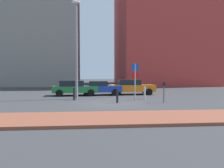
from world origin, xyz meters
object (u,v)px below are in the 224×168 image
object	(u,v)px
parking_meter	(164,89)
traffic_bollard_mid	(145,93)
traffic_bollard_near	(117,96)
street_lamp	(76,42)
parked_car_orange	(131,87)
parked_car_blue	(100,88)
parked_car_green	(74,88)
parking_sign_post	(135,77)
traffic_bollard_far	(74,94)

from	to	relation	value
parking_meter	traffic_bollard_mid	xyz separation A→B (m)	(-0.86, 2.40, -0.44)
traffic_bollard_near	street_lamp	bearing A→B (deg)	136.53
street_lamp	parked_car_orange	bearing A→B (deg)	33.76
traffic_bollard_mid	parked_car_blue	bearing A→B (deg)	133.26
parked_car_green	parking_sign_post	world-z (taller)	parking_sign_post
parked_car_orange	parked_car_green	bearing A→B (deg)	-173.71
parked_car_green	parked_car_blue	distance (m)	2.49
parked_car_green	traffic_bollard_near	xyz separation A→B (m)	(3.43, -5.76, -0.28)
parking_sign_post	traffic_bollard_mid	bearing A→B (deg)	39.48
parked_car_green	traffic_bollard_mid	world-z (taller)	parked_car_green
parking_meter	parked_car_green	bearing A→B (deg)	139.36
parking_meter	traffic_bollard_far	world-z (taller)	parking_meter
parking_meter	traffic_bollard_far	size ratio (longest dim) A/B	1.51
parked_car_orange	traffic_bollard_mid	world-z (taller)	parked_car_orange
parking_sign_post	street_lamp	xyz separation A→B (m)	(-4.64, 1.39, 2.85)
parked_car_orange	traffic_bollard_far	distance (m)	6.96
traffic_bollard_near	traffic_bollard_mid	distance (m)	3.43
parking_meter	parking_sign_post	bearing A→B (deg)	138.47
parked_car_blue	parking_sign_post	distance (m)	5.29
traffic_bollard_near	traffic_bollard_mid	xyz separation A→B (m)	(2.55, 2.29, 0.04)
parking_sign_post	traffic_bollard_near	bearing A→B (deg)	-136.61
traffic_bollard_near	traffic_bollard_far	bearing A→B (deg)	148.99
parked_car_blue	parking_meter	size ratio (longest dim) A/B	2.63
parked_car_blue	traffic_bollard_near	distance (m)	6.09
traffic_bollard_far	parked_car_orange	bearing A→B (deg)	39.73
parking_sign_post	traffic_bollard_far	bearing A→B (deg)	174.95
parked_car_blue	traffic_bollard_mid	size ratio (longest dim) A/B	3.74
parked_car_orange	street_lamp	bearing A→B (deg)	-146.24
traffic_bollard_near	traffic_bollard_far	xyz separation A→B (m)	(-3.20, 1.92, 0.01)
parking_meter	street_lamp	size ratio (longest dim) A/B	0.19
parked_car_green	traffic_bollard_near	world-z (taller)	parked_car_green
parking_meter	traffic_bollard_near	distance (m)	3.44
parked_car_blue	parking_meter	distance (m)	7.52
parked_car_green	traffic_bollard_near	distance (m)	6.71
traffic_bollard_mid	traffic_bollard_far	distance (m)	5.76
parked_car_orange	traffic_bollard_far	bearing A→B (deg)	-140.27
parked_car_blue	traffic_bollard_mid	bearing A→B (deg)	-46.74
parking_meter	traffic_bollard_mid	bearing A→B (deg)	109.66
street_lamp	traffic_bollard_mid	size ratio (longest dim) A/B	7.67
parked_car_green	street_lamp	distance (m)	4.87
parked_car_blue	traffic_bollard_far	xyz separation A→B (m)	(-2.25, -4.09, -0.22)
street_lamp	traffic_bollard_far	distance (m)	4.30
parked_car_green	traffic_bollard_near	size ratio (longest dim) A/B	4.44
street_lamp	traffic_bollard_far	bearing A→B (deg)	-98.75
parked_car_green	parked_car_orange	size ratio (longest dim) A/B	0.96
parked_car_orange	traffic_bollard_mid	xyz separation A→B (m)	(0.40, -4.08, -0.24)
parked_car_green	traffic_bollard_mid	size ratio (longest dim) A/B	4.07
parking_sign_post	traffic_bollard_near	distance (m)	2.57
parking_meter	traffic_bollard_near	xyz separation A→B (m)	(-3.41, 0.11, -0.48)
street_lamp	traffic_bollard_near	xyz separation A→B (m)	(3.05, -2.89, -4.20)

